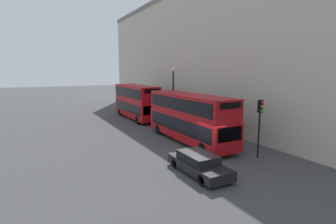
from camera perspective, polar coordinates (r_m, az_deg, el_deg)
ground_plane at (r=19.27m, az=7.65°, el=-10.13°), size 200.00×200.00×0.00m
building_facade at (r=23.14m, az=22.83°, el=14.12°), size 1.10×80.00×16.65m
bus_leading at (r=23.14m, az=4.60°, el=-0.84°), size 2.59×10.82×4.25m
bus_second_in_queue at (r=34.59m, az=-6.93°, el=2.50°), size 2.59×10.09×4.40m
car_dark_sedan at (r=16.50m, az=6.67°, el=-10.92°), size 1.85×4.72×1.28m
traffic_light at (r=19.73m, az=19.38°, el=-0.99°), size 0.30×0.36×4.25m
street_lamp at (r=29.55m, az=1.13°, el=4.70°), size 0.44×0.44×6.63m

